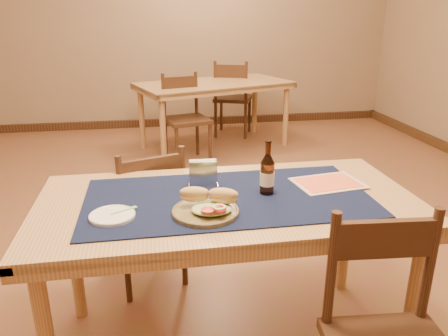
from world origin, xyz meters
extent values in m
cube|color=brown|center=(0.00, 0.00, -0.01)|extent=(6.00, 7.00, 0.02)
cube|color=#927D5E|center=(0.00, 3.51, 1.40)|extent=(6.00, 0.02, 2.80)
cylinder|color=tan|center=(0.72, -1.12, 0.35)|extent=(0.06, 0.06, 0.71)
cylinder|color=tan|center=(-0.72, -0.48, 0.35)|extent=(0.06, 0.06, 0.71)
cylinder|color=tan|center=(0.72, -0.48, 0.35)|extent=(0.06, 0.06, 0.71)
cube|color=tan|center=(0.00, -0.80, 0.73)|extent=(1.60, 0.80, 0.04)
cube|color=#0E1833|center=(0.00, -0.80, 0.75)|extent=(1.20, 0.60, 0.01)
cube|color=#402A16|center=(0.00, 3.47, 0.05)|extent=(6.00, 0.06, 0.10)
cylinder|color=tan|center=(-0.19, 1.82, 0.35)|extent=(0.06, 0.06, 0.71)
cylinder|color=tan|center=(1.24, 2.31, 0.35)|extent=(0.06, 0.06, 0.71)
cylinder|color=tan|center=(-0.41, 2.47, 0.35)|extent=(0.06, 0.06, 0.71)
cylinder|color=tan|center=(1.02, 2.95, 0.35)|extent=(0.06, 0.06, 0.71)
cube|color=tan|center=(0.42, 2.39, 0.73)|extent=(1.85, 1.33, 0.04)
cylinder|color=#402A16|center=(-0.27, 0.01, 0.21)|extent=(0.03, 0.03, 0.42)
cylinder|color=#402A16|center=(-0.58, -0.09, 0.21)|extent=(0.03, 0.03, 0.42)
cylinder|color=#402A16|center=(-0.16, -0.30, 0.21)|extent=(0.03, 0.03, 0.42)
cylinder|color=#402A16|center=(-0.48, -0.41, 0.21)|extent=(0.03, 0.03, 0.42)
cube|color=#402A16|center=(-0.37, -0.20, 0.42)|extent=(0.49, 0.49, 0.04)
cube|color=#402A16|center=(-0.32, -0.36, 0.74)|extent=(0.32, 0.13, 0.13)
cylinder|color=#402A16|center=(-0.16, -0.31, 0.63)|extent=(0.03, 0.03, 0.43)
cylinder|color=#402A16|center=(-0.47, -0.42, 0.63)|extent=(0.03, 0.03, 0.43)
cube|color=#402A16|center=(0.45, -1.29, 0.78)|extent=(0.35, 0.06, 0.14)
cylinder|color=#402A16|center=(0.27, -1.27, 0.66)|extent=(0.04, 0.04, 0.45)
cylinder|color=#402A16|center=(0.62, -1.30, 0.66)|extent=(0.04, 0.04, 0.45)
cylinder|color=#402A16|center=(-0.07, 1.67, 0.22)|extent=(0.04, 0.04, 0.45)
cylinder|color=#402A16|center=(0.28, 1.77, 0.22)|extent=(0.04, 0.04, 0.45)
cylinder|color=#402A16|center=(-0.16, 2.02, 0.22)|extent=(0.04, 0.04, 0.45)
cylinder|color=#402A16|center=(0.18, 2.11, 0.22)|extent=(0.04, 0.04, 0.45)
cube|color=#402A16|center=(0.06, 1.89, 0.45)|extent=(0.51, 0.51, 0.04)
cube|color=#402A16|center=(0.01, 2.08, 0.80)|extent=(0.35, 0.12, 0.14)
cylinder|color=#402A16|center=(-0.16, 2.03, 0.68)|extent=(0.04, 0.04, 0.46)
cylinder|color=#402A16|center=(0.18, 2.12, 0.68)|extent=(0.04, 0.04, 0.46)
cylinder|color=#402A16|center=(0.97, 2.99, 0.23)|extent=(0.04, 0.04, 0.47)
cylinder|color=#402A16|center=(0.61, 3.12, 0.23)|extent=(0.04, 0.04, 0.47)
cylinder|color=#402A16|center=(0.84, 2.64, 0.23)|extent=(0.04, 0.04, 0.47)
cylinder|color=#402A16|center=(0.49, 2.77, 0.23)|extent=(0.04, 0.04, 0.47)
cube|color=#402A16|center=(0.73, 2.88, 0.47)|extent=(0.56, 0.56, 0.04)
cube|color=#402A16|center=(0.66, 2.69, 0.83)|extent=(0.36, 0.16, 0.15)
cylinder|color=#402A16|center=(0.83, 2.63, 0.71)|extent=(0.04, 0.04, 0.48)
cylinder|color=#402A16|center=(0.48, 2.76, 0.71)|extent=(0.04, 0.04, 0.48)
cylinder|color=olive|center=(-0.12, -0.95, 0.76)|extent=(0.26, 0.26, 0.01)
torus|color=olive|center=(-0.12, -0.95, 0.77)|extent=(0.26, 0.26, 0.01)
ellipsoid|color=#B1CD8D|center=(-0.09, -0.97, 0.78)|extent=(0.16, 0.13, 0.03)
ellipsoid|color=tan|center=(-0.15, -0.91, 0.82)|extent=(0.12, 0.07, 0.06)
ellipsoid|color=tan|center=(-0.04, -0.94, 0.82)|extent=(0.13, 0.09, 0.07)
cylinder|color=red|center=(-0.11, -1.02, 0.80)|extent=(0.05, 0.05, 0.01)
cylinder|color=red|center=(-0.07, -1.02, 0.80)|extent=(0.05, 0.05, 0.01)
torus|color=white|center=(-0.07, -1.02, 0.81)|extent=(0.05, 0.05, 0.01)
cylinder|color=white|center=(-0.47, -0.92, 0.76)|extent=(0.17, 0.17, 0.01)
torus|color=white|center=(-0.47, -0.92, 0.77)|extent=(0.17, 0.17, 0.01)
cube|color=#79C46B|center=(-0.44, -0.90, 0.77)|extent=(0.08, 0.05, 0.00)
cube|color=#79C46B|center=(-0.39, -0.87, 0.77)|extent=(0.03, 0.03, 0.00)
cylinder|color=#49210D|center=(0.17, -0.79, 0.82)|extent=(0.06, 0.06, 0.14)
cone|color=#49210D|center=(0.17, -0.79, 0.91)|extent=(0.06, 0.06, 0.04)
cylinder|color=#49210D|center=(0.17, -0.79, 0.96)|extent=(0.02, 0.02, 0.05)
cylinder|color=#49210D|center=(0.17, -0.79, 0.99)|extent=(0.03, 0.03, 0.01)
cylinder|color=beige|center=(0.17, -0.79, 0.82)|extent=(0.06, 0.06, 0.06)
cube|color=silver|center=(-0.09, -0.65, 0.76)|extent=(0.14, 0.06, 0.00)
cube|color=silver|center=(-0.09, -0.68, 0.82)|extent=(0.12, 0.01, 0.11)
cube|color=silver|center=(-0.09, -0.63, 0.82)|extent=(0.12, 0.01, 0.11)
cube|color=white|center=(-0.09, -0.65, 0.81)|extent=(0.12, 0.04, 0.10)
cube|color=teal|center=(-0.09, -0.67, 0.82)|extent=(0.09, 0.01, 0.04)
cube|color=beige|center=(0.48, -0.73, 0.76)|extent=(0.33, 0.26, 0.00)
cube|color=#F2653E|center=(0.48, -0.73, 0.76)|extent=(0.28, 0.22, 0.00)
camera|label=1|loc=(-0.30, -2.47, 1.50)|focal=35.00mm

